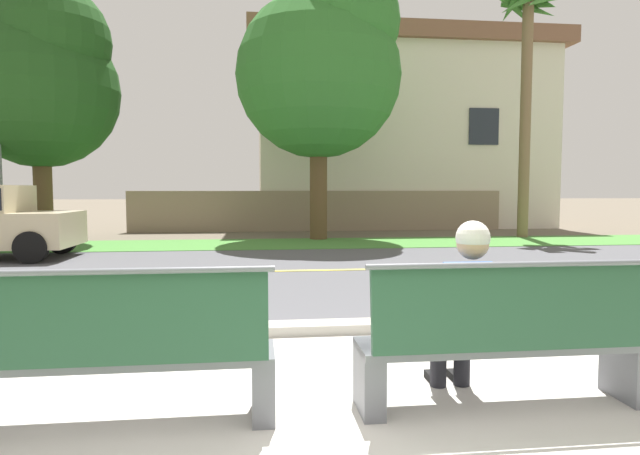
# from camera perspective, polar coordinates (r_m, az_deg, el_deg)

# --- Properties ---
(ground_plane) EXTENTS (140.00, 140.00, 0.00)m
(ground_plane) POSITION_cam_1_polar(r_m,az_deg,el_deg) (11.06, -4.78, -3.50)
(ground_plane) COLOR #665B4C
(sidewalk_pavement) EXTENTS (44.00, 3.60, 0.01)m
(sidewalk_pavement) POSITION_cam_1_polar(r_m,az_deg,el_deg) (3.67, -0.36, -19.17)
(sidewalk_pavement) COLOR beige
(sidewalk_pavement) RESTS_ON ground_plane
(curb_edge) EXTENTS (44.00, 0.30, 0.11)m
(curb_edge) POSITION_cam_1_polar(r_m,az_deg,el_deg) (5.50, -2.67, -10.69)
(curb_edge) COLOR #ADA89E
(curb_edge) RESTS_ON ground_plane
(street_asphalt) EXTENTS (52.00, 8.00, 0.01)m
(street_asphalt) POSITION_cam_1_polar(r_m,az_deg,el_deg) (9.57, -4.46, -4.65)
(street_asphalt) COLOR #515156
(street_asphalt) RESTS_ON ground_plane
(road_centre_line) EXTENTS (48.00, 0.14, 0.01)m
(road_centre_line) POSITION_cam_1_polar(r_m,az_deg,el_deg) (9.57, -4.46, -4.62)
(road_centre_line) COLOR #E0CC4C
(road_centre_line) RESTS_ON ground_plane
(far_verge_grass) EXTENTS (48.00, 2.80, 0.02)m
(far_verge_grass) POSITION_cam_1_polar(r_m,az_deg,el_deg) (14.32, -5.24, -1.74)
(far_verge_grass) COLOR #478438
(far_verge_grass) RESTS_ON ground_plane
(bench_left) EXTENTS (1.95, 0.48, 1.01)m
(bench_left) POSITION_cam_1_polar(r_m,az_deg,el_deg) (3.53, -21.26, -12.57)
(bench_left) COLOR slate
(bench_left) RESTS_ON ground_plane
(bench_right) EXTENTS (1.95, 0.48, 1.01)m
(bench_right) POSITION_cam_1_polar(r_m,az_deg,el_deg) (3.79, 19.26, -11.39)
(bench_right) COLOR slate
(bench_right) RESTS_ON ground_plane
(seated_person_blue) EXTENTS (0.52, 0.68, 1.25)m
(seated_person_blue) POSITION_cam_1_polar(r_m,az_deg,el_deg) (3.80, 15.25, -7.91)
(seated_person_blue) COLOR black
(seated_person_blue) RESTS_ON ground_plane
(shade_tree_far_left) EXTENTS (4.05, 4.05, 6.68)m
(shade_tree_far_left) POSITION_cam_1_polar(r_m,az_deg,el_deg) (16.21, -27.35, 13.88)
(shade_tree_far_left) COLOR brown
(shade_tree_far_left) RESTS_ON ground_plane
(shade_tree_left) EXTENTS (4.69, 4.69, 7.75)m
(shade_tree_left) POSITION_cam_1_polar(r_m,az_deg,el_deg) (15.87, 0.43, 17.12)
(shade_tree_left) COLOR brown
(shade_tree_left) RESTS_ON ground_plane
(palm_tree_short) EXTENTS (2.09, 1.98, 7.63)m
(palm_tree_short) POSITION_cam_1_polar(r_m,az_deg,el_deg) (17.96, 21.20, 18.92)
(palm_tree_short) COLOR brown
(palm_tree_short) RESTS_ON ground_plane
(garden_wall) EXTENTS (13.00, 0.36, 1.40)m
(garden_wall) POSITION_cam_1_polar(r_m,az_deg,el_deg) (18.77, -0.05, 1.78)
(garden_wall) COLOR gray
(garden_wall) RESTS_ON ground_plane
(house_across_street) EXTENTS (11.87, 6.91, 7.33)m
(house_across_street) POSITION_cam_1_polar(r_m,az_deg,el_deg) (22.66, 7.83, 9.76)
(house_across_street) COLOR beige
(house_across_street) RESTS_ON ground_plane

